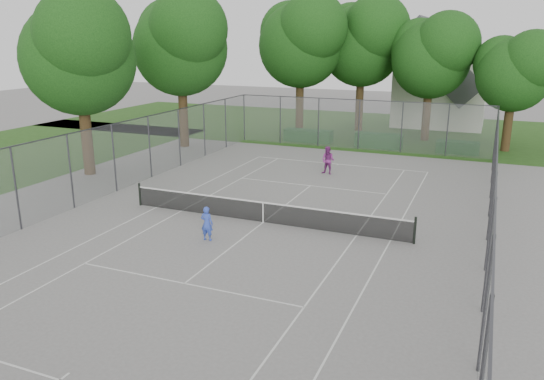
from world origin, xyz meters
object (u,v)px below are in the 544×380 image
at_px(tennis_net, 263,211).
at_px(house, 441,83).
at_px(woman_player, 328,160).
at_px(girl_player, 207,223).

height_order(tennis_net, house, house).
height_order(tennis_net, woman_player, woman_player).
xyz_separation_m(tennis_net, woman_player, (0.11, 9.20, 0.31)).
xyz_separation_m(tennis_net, house, (4.14, 30.08, 3.31)).
distance_m(tennis_net, woman_player, 9.21).
height_order(house, girl_player, house).
bearing_deg(woman_player, girl_player, -86.84).
bearing_deg(house, tennis_net, -97.83).
xyz_separation_m(girl_player, woman_player, (1.32, 11.94, 0.12)).
height_order(tennis_net, girl_player, girl_player).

